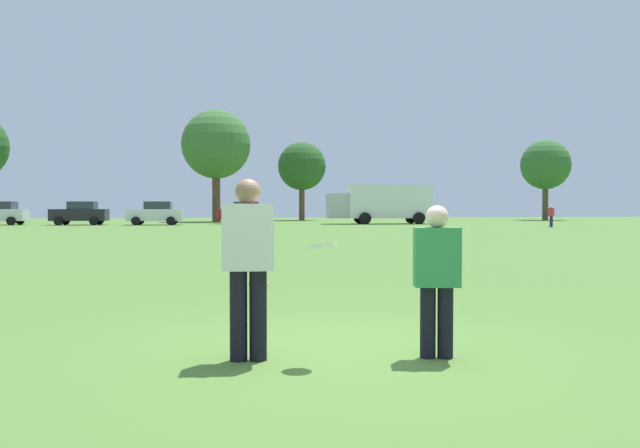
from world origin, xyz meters
TOP-DOWN VIEW (x-y plane):
  - ground_plane at (0.00, 0.00)m, footprint 153.36×153.36m
  - player_thrower at (-0.98, -0.28)m, footprint 0.50×0.32m
  - player_defender at (0.81, -0.49)m, footprint 0.48×0.34m
  - frisbee at (-0.30, -0.48)m, footprint 0.27×0.27m
  - traffic_cone at (-0.39, 5.69)m, footprint 0.32×0.32m
  - parked_car_center at (-10.70, 47.49)m, footprint 4.32×2.44m
  - parked_car_mid_right at (-4.92, 46.51)m, footprint 4.32×2.44m
  - parked_car_near_right at (1.99, 48.64)m, footprint 4.32×2.44m
  - box_truck at (13.15, 46.57)m, footprint 8.65×3.39m
  - bystander_sideline_watcher at (22.63, 36.39)m, footprint 0.48×0.44m
  - tree_west_maple at (-0.06, 56.75)m, footprint 6.46×6.46m
  - tree_center_elm at (8.81, 61.75)m, footprint 4.97×4.97m
  - tree_east_birch at (34.09, 58.13)m, footprint 5.16×5.16m

SIDE VIEW (x-z plane):
  - ground_plane at x=0.00m, z-range 0.00..0.00m
  - traffic_cone at x=-0.39m, z-range -0.01..0.47m
  - player_defender at x=0.81m, z-range 0.09..1.56m
  - bystander_sideline_watcher at x=22.63m, z-range 0.10..1.63m
  - parked_car_center at x=-10.70m, z-range 0.01..1.83m
  - parked_car_mid_right at x=-4.92m, z-range 0.01..1.83m
  - parked_car_near_right at x=1.99m, z-range 0.01..1.83m
  - player_thrower at x=-0.98m, z-range 0.11..1.83m
  - frisbee at x=-0.30m, z-range 1.05..1.13m
  - box_truck at x=13.15m, z-range 0.16..3.34m
  - tree_center_elm at x=8.81m, z-range 1.52..9.60m
  - tree_east_birch at x=34.09m, z-range 1.57..9.96m
  - tree_west_maple at x=-0.06m, z-range 1.97..12.46m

